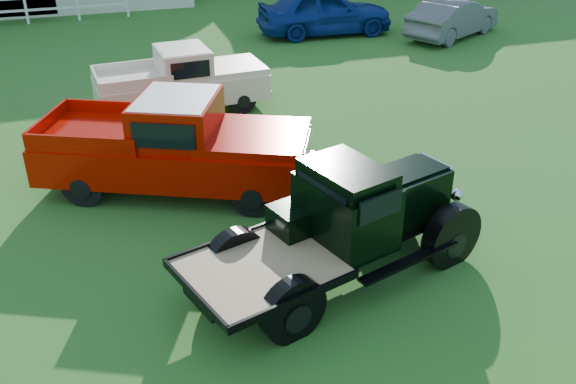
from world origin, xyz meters
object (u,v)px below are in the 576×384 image
object	(u,v)px
vintage_flatbed	(340,224)
white_pickup	(181,81)
red_pickup	(174,144)
misc_car_grey	(453,18)
misc_car_blue	(325,12)

from	to	relation	value
vintage_flatbed	white_pickup	distance (m)	8.48
red_pickup	white_pickup	distance (m)	4.53
red_pickup	misc_car_grey	world-z (taller)	red_pickup
white_pickup	misc_car_blue	xyz separation A→B (m)	(6.49, 6.49, 0.01)
white_pickup	red_pickup	bearing A→B (deg)	-105.28
red_pickup	vintage_flatbed	bearing A→B (deg)	-37.65
white_pickup	misc_car_grey	bearing A→B (deg)	18.59
white_pickup	vintage_flatbed	bearing A→B (deg)	-86.04
red_pickup	misc_car_blue	size ratio (longest dim) A/B	1.12
misc_car_blue	misc_car_grey	world-z (taller)	misc_car_blue
vintage_flatbed	white_pickup	size ratio (longest dim) A/B	1.09
white_pickup	misc_car_blue	distance (m)	9.17
vintage_flatbed	misc_car_grey	distance (m)	16.28
vintage_flatbed	misc_car_grey	xyz separation A→B (m)	(9.71, 13.07, -0.29)
vintage_flatbed	red_pickup	xyz separation A→B (m)	(-2.10, 3.94, 0.02)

